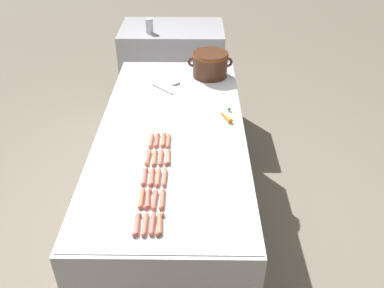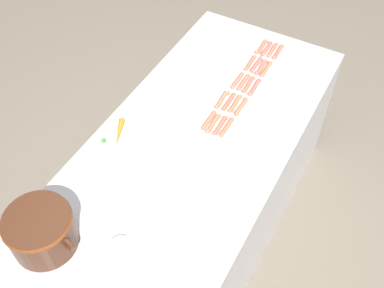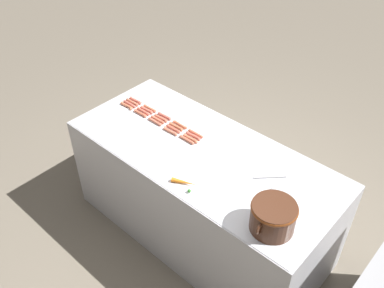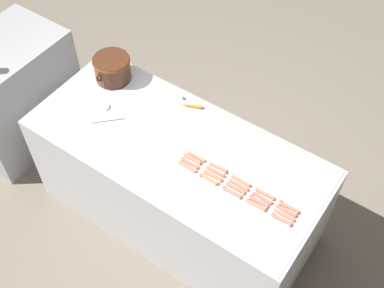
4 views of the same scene
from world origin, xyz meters
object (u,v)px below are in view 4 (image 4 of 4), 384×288
(hot_dog_5, at_px, (284,215))
(serving_spoon, at_px, (107,111))
(back_cabinet, at_px, (14,94))
(hot_dog_17, at_px, (241,181))
(hot_dog_1, at_px, (256,205))
(hot_dog_6, at_px, (259,202))
(hot_dog_11, at_px, (262,198))
(hot_dog_14, at_px, (192,159))
(hot_dog_7, at_px, (236,188))
(hot_dog_15, at_px, (289,207))
(hot_dog_8, at_px, (213,176))
(hot_dog_18, at_px, (218,168))
(hot_dog_10, at_px, (286,211))
(hot_dog_0, at_px, (281,219))
(hot_dog_2, at_px, (232,192))
(hot_dog_4, at_px, (187,167))
(hot_dog_19, at_px, (196,157))
(hot_dog_3, at_px, (209,179))
(hot_dog_13, at_px, (215,172))
(hot_dog_12, at_px, (239,185))
(bean_pot, at_px, (112,67))
(hot_dog_16, at_px, (265,194))
(hot_dog_9, at_px, (190,163))
(carrot, at_px, (189,105))

(hot_dog_5, height_order, serving_spoon, hot_dog_5)
(back_cabinet, bearing_deg, hot_dog_17, -88.09)
(hot_dog_1, distance_m, hot_dog_6, 0.03)
(back_cabinet, distance_m, hot_dog_17, 2.13)
(hot_dog_11, xyz_separation_m, hot_dog_14, (0.00, 0.51, 0.00))
(hot_dog_7, xyz_separation_m, hot_dog_15, (0.07, -0.33, 0.00))
(hot_dog_8, height_order, hot_dog_18, same)
(hot_dog_8, height_order, hot_dog_10, same)
(hot_dog_1, xyz_separation_m, hot_dog_8, (0.03, 0.32, 0.00))
(hot_dog_0, relative_size, hot_dog_2, 1.00)
(hot_dog_6, bearing_deg, hot_dog_11, -9.94)
(hot_dog_4, xyz_separation_m, hot_dog_18, (0.10, -0.16, 0.00))
(hot_dog_1, bearing_deg, hot_dog_8, 84.06)
(back_cabinet, relative_size, hot_dog_0, 6.74)
(hot_dog_0, relative_size, hot_dog_19, 1.00)
(hot_dog_3, distance_m, hot_dog_14, 0.19)
(hot_dog_13, bearing_deg, hot_dog_11, -90.78)
(hot_dog_12, relative_size, hot_dog_18, 1.00)
(hot_dog_13, distance_m, serving_spoon, 0.90)
(hot_dog_14, height_order, hot_dog_15, same)
(hot_dog_15, xyz_separation_m, hot_dog_18, (0.00, 0.50, 0.00))
(hot_dog_10, bearing_deg, hot_dog_7, 95.92)
(hot_dog_4, distance_m, bean_pot, 0.98)
(hot_dog_11, relative_size, hot_dog_15, 1.00)
(hot_dog_1, relative_size, hot_dog_4, 1.00)
(hot_dog_2, height_order, serving_spoon, hot_dog_2)
(hot_dog_12, bearing_deg, hot_dog_0, -101.43)
(back_cabinet, distance_m, hot_dog_11, 2.29)
(hot_dog_16, bearing_deg, hot_dog_0, -121.06)
(hot_dog_11, xyz_separation_m, bean_pot, (0.30, 1.41, 0.09))
(back_cabinet, distance_m, hot_dog_9, 1.80)
(back_cabinet, distance_m, hot_dog_0, 2.45)
(hot_dog_6, bearing_deg, hot_dog_0, -100.25)
(hot_dog_3, xyz_separation_m, hot_dog_10, (0.07, -0.50, 0.00))
(hot_dog_7, height_order, carrot, carrot)
(hot_dog_13, relative_size, serving_spoon, 0.65)
(hot_dog_18, bearing_deg, hot_dog_7, -111.70)
(hot_dog_15, distance_m, bean_pot, 1.59)
(hot_dog_18, bearing_deg, hot_dog_0, -101.55)
(carrot, bearing_deg, hot_dog_3, -133.97)
(hot_dog_15, bearing_deg, hot_dog_6, 112.83)
(bean_pot, bearing_deg, hot_dog_14, -107.94)
(back_cabinet, bearing_deg, hot_dog_19, -87.76)
(hot_dog_6, relative_size, hot_dog_19, 1.00)
(hot_dog_11, height_order, hot_dog_13, same)
(hot_dog_15, height_order, hot_dog_19, same)
(hot_dog_0, bearing_deg, back_cabinet, 89.29)
(back_cabinet, distance_m, hot_dog_7, 2.13)
(hot_dog_0, relative_size, carrot, 0.82)
(back_cabinet, bearing_deg, hot_dog_12, -89.00)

